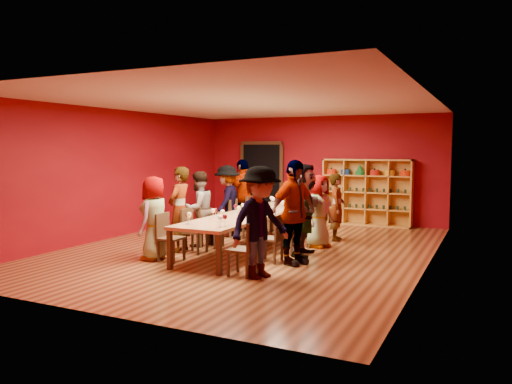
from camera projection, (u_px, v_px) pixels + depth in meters
room_shell at (251, 177)px, 10.23m from camera, size 7.10×9.10×3.04m
tasting_table at (251, 216)px, 10.30m from camera, size 1.10×4.50×0.75m
doorway at (262, 180)px, 15.02m from camera, size 1.40×0.17×2.30m
shelving_unit at (367, 189)px, 13.55m from camera, size 2.40×0.40×1.80m
chair_person_left_0 at (167, 235)px, 9.23m from camera, size 0.42×0.42×0.89m
person_left_0 at (154, 218)px, 9.33m from camera, size 0.49×0.80×1.57m
chair_person_left_1 at (192, 228)px, 9.96m from camera, size 0.42×0.42×0.89m
person_left_1 at (180, 209)px, 10.05m from camera, size 0.51×0.66×1.72m
chair_person_left_2 at (209, 224)px, 10.55m from camera, size 0.42×0.42×0.89m
person_left_2 at (199, 209)px, 10.63m from camera, size 0.66×0.87×1.60m
chair_person_left_3 at (237, 216)px, 11.72m from camera, size 0.42×0.42×0.89m
person_left_3 at (227, 201)px, 11.80m from camera, size 0.65×1.16×1.69m
chair_person_left_4 at (254, 212)px, 12.51m from camera, size 0.42×0.42×0.89m
person_left_4 at (243, 195)px, 12.60m from camera, size 0.72×1.15×1.82m
chair_person_right_0 at (247, 246)px, 8.13m from camera, size 0.42×0.42×0.89m
person_right_0 at (260, 222)px, 7.99m from camera, size 0.88×1.26×1.81m
chair_person_right_1 at (274, 235)px, 9.13m from camera, size 0.42×0.42×0.89m
person_right_1 at (293, 212)px, 8.93m from camera, size 0.87×1.21×1.89m
chair_person_right_2 at (290, 229)px, 9.85m from camera, size 0.42×0.42×0.89m
person_right_2 at (303, 209)px, 9.70m from camera, size 0.67×1.72×1.81m
chair_person_right_3 at (306, 223)px, 10.66m from camera, size 0.42×0.42×0.89m
person_right_3 at (319, 211)px, 10.51m from camera, size 0.61×0.84×1.54m
chair_person_right_4 at (320, 218)px, 11.49m from camera, size 0.42×0.42×0.89m
person_right_4 at (337, 207)px, 11.29m from camera, size 0.51×0.63×1.52m
wine_glass_0 at (246, 213)px, 9.29m from camera, size 0.08×0.08×0.20m
wine_glass_1 at (273, 199)px, 11.54m from camera, size 0.09×0.09×0.22m
wine_glass_2 at (225, 217)px, 8.59m from camera, size 0.08×0.08×0.21m
wine_glass_3 at (281, 202)px, 11.00m from camera, size 0.09×0.09×0.22m
wine_glass_4 at (263, 207)px, 10.08m from camera, size 0.09×0.09×0.22m
wine_glass_5 at (283, 203)px, 10.88m from camera, size 0.08×0.08×0.20m
wine_glass_6 at (296, 199)px, 11.88m from camera, size 0.08×0.08×0.20m
wine_glass_7 at (239, 209)px, 9.85m from camera, size 0.08×0.08×0.20m
wine_glass_8 at (254, 203)px, 11.07m from camera, size 0.07×0.07×0.18m
wine_glass_9 at (271, 198)px, 11.91m from camera, size 0.08×0.08×0.20m
wine_glass_10 at (220, 218)px, 8.50m from camera, size 0.08×0.08×0.20m
wine_glass_11 at (216, 211)px, 9.65m from camera, size 0.07×0.07×0.19m
wine_glass_12 at (188, 215)px, 8.82m from camera, size 0.09×0.09×0.21m
wine_glass_13 at (264, 205)px, 10.45m from camera, size 0.08×0.08×0.20m
wine_glass_14 at (223, 213)px, 9.10m from camera, size 0.09×0.09×0.22m
wine_glass_15 at (246, 212)px, 9.42m from camera, size 0.08×0.08×0.20m
wine_glass_16 at (189, 215)px, 8.80m from camera, size 0.09×0.09×0.22m
wine_glass_17 at (235, 206)px, 10.36m from camera, size 0.07×0.07×0.18m
wine_glass_18 at (243, 206)px, 10.54m from camera, size 0.07×0.07×0.18m
wine_glass_19 at (257, 200)px, 11.32m from camera, size 0.09×0.09×0.22m
wine_glass_20 at (295, 199)px, 11.60m from camera, size 0.09×0.09×0.22m
wine_glass_21 at (213, 211)px, 9.54m from camera, size 0.08×0.08×0.19m
spittoon_bowl at (251, 211)px, 10.11m from camera, size 0.31×0.31×0.17m
carafe_a at (257, 205)px, 10.73m from camera, size 0.13×0.13×0.28m
carafe_b at (246, 210)px, 9.90m from camera, size 0.11×0.11×0.28m
wine_bottle at (285, 201)px, 11.58m from camera, size 0.10×0.10×0.32m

